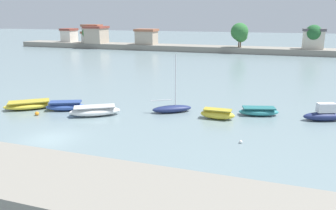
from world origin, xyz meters
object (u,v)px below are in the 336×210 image
at_px(moored_boat_0, 29,105).
at_px(mooring_buoy_0, 37,114).
at_px(moored_boat_2, 95,111).
at_px(moored_boat_5, 259,111).
at_px(moored_boat_6, 325,115).
at_px(moored_boat_3, 172,108).
at_px(moored_boat_4, 217,114).
at_px(moored_boat_1, 66,106).
at_px(mooring_buoy_2, 241,142).

bearing_deg(moored_boat_0, mooring_buoy_0, -72.84).
relative_size(moored_boat_2, moored_boat_5, 1.25).
relative_size(moored_boat_6, mooring_buoy_0, 10.63).
xyz_separation_m(moored_boat_0, mooring_buoy_0, (2.56, -1.84, -0.23)).
height_order(moored_boat_3, moored_boat_4, moored_boat_3).
xyz_separation_m(moored_boat_0, moored_boat_4, (20.95, 3.09, 0.06)).
bearing_deg(moored_boat_0, moored_boat_5, -24.22).
distance_m(moored_boat_4, moored_boat_6, 10.74).
xyz_separation_m(moored_boat_3, moored_boat_6, (15.49, 2.13, 0.20)).
relative_size(moored_boat_0, mooring_buoy_0, 13.22).
height_order(moored_boat_0, moored_boat_3, moored_boat_3).
xyz_separation_m(moored_boat_3, moored_boat_4, (5.15, -0.77, 0.07)).
xyz_separation_m(moored_boat_2, moored_boat_5, (16.45, 5.61, -0.07)).
bearing_deg(moored_boat_4, moored_boat_0, -172.29).
relative_size(moored_boat_5, moored_boat_6, 0.99).
height_order(moored_boat_2, moored_boat_4, moored_boat_4).
bearing_deg(moored_boat_1, moored_boat_6, -13.07).
height_order(moored_boat_1, moored_boat_5, moored_boat_1).
relative_size(moored_boat_0, mooring_buoy_2, 20.86).
distance_m(moored_boat_0, mooring_buoy_2, 24.19).
relative_size(moored_boat_3, moored_boat_4, 1.79).
bearing_deg(moored_boat_3, mooring_buoy_2, -72.32).
bearing_deg(moored_boat_5, mooring_buoy_0, -176.53).
height_order(moored_boat_1, moored_boat_3, moored_boat_3).
distance_m(moored_boat_3, moored_boat_6, 15.64).
bearing_deg(moored_boat_6, moored_boat_2, 173.90).
bearing_deg(moored_boat_4, moored_boat_1, -172.99).
distance_m(mooring_buoy_0, mooring_buoy_2, 21.47).
bearing_deg(mooring_buoy_2, moored_boat_4, 116.92).
bearing_deg(moored_boat_1, moored_boat_3, -9.17).
xyz_separation_m(moored_boat_1, moored_boat_6, (27.04, 5.16, 0.15)).
bearing_deg(moored_boat_4, mooring_buoy_0, -165.66).
relative_size(moored_boat_0, moored_boat_6, 1.24).
bearing_deg(moored_boat_0, moored_boat_2, -36.50).
bearing_deg(moored_boat_3, moored_boat_1, 162.01).
bearing_deg(mooring_buoy_2, mooring_buoy_0, 177.11).
height_order(moored_boat_5, mooring_buoy_0, moored_boat_5).
relative_size(moored_boat_1, mooring_buoy_2, 17.20).
bearing_deg(mooring_buoy_0, moored_boat_4, 15.04).
xyz_separation_m(moored_boat_0, moored_boat_2, (8.43, 0.09, 0.06)).
height_order(moored_boat_0, mooring_buoy_2, moored_boat_0).
bearing_deg(moored_boat_3, moored_boat_5, -21.25).
height_order(moored_boat_4, moored_boat_6, moored_boat_6).
xyz_separation_m(moored_boat_1, moored_boat_3, (11.55, 3.03, -0.05)).
bearing_deg(moored_boat_0, moored_boat_1, -26.00).
height_order(moored_boat_1, moored_boat_6, moored_boat_6).
relative_size(moored_boat_0, moored_boat_5, 1.26).
distance_m(moored_boat_1, moored_boat_3, 11.94).
distance_m(moored_boat_2, moored_boat_6, 23.61).
height_order(moored_boat_3, mooring_buoy_2, moored_boat_3).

